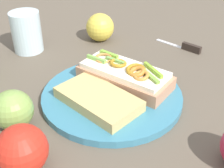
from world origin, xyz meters
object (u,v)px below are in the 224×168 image
apple_5 (13,110)px  knife (186,47)px  plate (112,96)px  apple_2 (100,27)px  drinking_glass (27,32)px  sandwich (125,75)px  bread_slice_side (98,99)px  apple_3 (22,150)px

apple_5 → knife: bearing=25.7°
plate → apple_2: size_ratio=3.67×
drinking_glass → sandwich: bearing=-51.0°
sandwich → bread_slice_side: 0.09m
apple_3 → knife: size_ratio=0.68×
bread_slice_side → apple_2: bearing=135.1°
bread_slice_side → sandwich: bearing=98.0°
plate → apple_2: (0.04, 0.27, 0.03)m
plate → drinking_glass: drinking_glass is taller
plate → bread_slice_side: size_ratio=1.77×
apple_2 → knife: size_ratio=0.67×
apple_3 → sandwich: bearing=39.9°
plate → apple_5: bearing=-168.5°
apple_2 → drinking_glass: drinking_glass is taller
apple_5 → knife: size_ratio=0.63×
bread_slice_side → apple_2: size_ratio=2.08×
apple_2 → drinking_glass: (-0.19, -0.01, 0.01)m
plate → knife: (0.23, 0.16, 0.00)m
apple_2 → plate: bearing=-97.5°
drinking_glass → bread_slice_side: bearing=-67.3°
apple_2 → apple_3: apple_3 is taller
plate → drinking_glass: size_ratio=2.72×
sandwich → bread_slice_side: bearing=-90.2°
sandwich → drinking_glass: 0.29m
plate → knife: 0.28m
bread_slice_side → apple_3: 0.17m
apple_5 → drinking_glass: (0.03, 0.29, 0.01)m
bread_slice_side → knife: (0.27, 0.19, -0.02)m
sandwich → apple_5: size_ratio=2.83×
bread_slice_side → apple_2: apple_2 is taller
apple_2 → bread_slice_side: bearing=-103.0°
bread_slice_side → apple_3: apple_3 is taller
plate → sandwich: (0.03, 0.03, 0.03)m
plate → bread_slice_side: (-0.03, -0.03, 0.02)m
drinking_glass → knife: bearing=-13.6°
apple_3 → knife: apple_3 is taller
plate → apple_2: bearing=82.5°
sandwich → apple_3: size_ratio=2.60×
sandwich → apple_5: (-0.21, -0.06, 0.00)m
sandwich → plate: bearing=-90.5°
plate → apple_5: apple_5 is taller
drinking_glass → knife: (0.38, -0.09, -0.04)m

